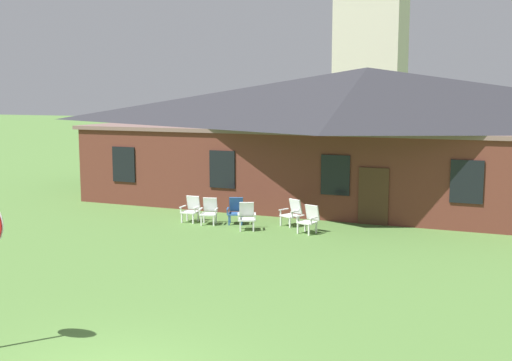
{
  "coord_description": "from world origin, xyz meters",
  "views": [
    {
      "loc": [
        6.05,
        -8.02,
        4.79
      ],
      "look_at": [
        -0.84,
        8.8,
        2.25
      ],
      "focal_mm": 44.2,
      "sensor_mm": 36.0,
      "label": 1
    }
  ],
  "objects_px": {
    "lawn_chair_by_porch": "(191,208)",
    "lawn_chair_middle": "(247,216)",
    "lawn_chair_right_end": "(292,212)",
    "lawn_chair_left_end": "(236,210)",
    "lawn_chair_far_side": "(309,219)",
    "lawn_chair_near_door": "(209,210)"
  },
  "relations": [
    {
      "from": "lawn_chair_near_door",
      "to": "lawn_chair_by_porch",
      "type": "bearing_deg",
      "value": 171.85
    },
    {
      "from": "lawn_chair_near_door",
      "to": "lawn_chair_far_side",
      "type": "height_order",
      "value": "same"
    },
    {
      "from": "lawn_chair_near_door",
      "to": "lawn_chair_middle",
      "type": "xyz_separation_m",
      "value": [
        1.65,
        -0.37,
        0.0
      ]
    },
    {
      "from": "lawn_chair_right_end",
      "to": "lawn_chair_far_side",
      "type": "height_order",
      "value": "same"
    },
    {
      "from": "lawn_chair_middle",
      "to": "lawn_chair_far_side",
      "type": "xyz_separation_m",
      "value": [
        2.21,
        0.31,
        0.0
      ]
    },
    {
      "from": "lawn_chair_left_end",
      "to": "lawn_chair_right_end",
      "type": "relative_size",
      "value": 1.0
    },
    {
      "from": "lawn_chair_by_porch",
      "to": "lawn_chair_middle",
      "type": "distance_m",
      "value": 2.5
    },
    {
      "from": "lawn_chair_near_door",
      "to": "lawn_chair_left_end",
      "type": "xyz_separation_m",
      "value": [
        0.88,
        0.44,
        0.0
      ]
    },
    {
      "from": "lawn_chair_left_end",
      "to": "lawn_chair_far_side",
      "type": "xyz_separation_m",
      "value": [
        2.98,
        -0.49,
        0.0
      ]
    },
    {
      "from": "lawn_chair_by_porch",
      "to": "lawn_chair_far_side",
      "type": "xyz_separation_m",
      "value": [
        4.66,
        -0.17,
        0.0
      ]
    },
    {
      "from": "lawn_chair_near_door",
      "to": "lawn_chair_right_end",
      "type": "height_order",
      "value": "same"
    },
    {
      "from": "lawn_chair_by_porch",
      "to": "lawn_chair_left_end",
      "type": "height_order",
      "value": "same"
    },
    {
      "from": "lawn_chair_left_end",
      "to": "lawn_chair_middle",
      "type": "distance_m",
      "value": 1.11
    },
    {
      "from": "lawn_chair_middle",
      "to": "lawn_chair_far_side",
      "type": "relative_size",
      "value": 1.0
    },
    {
      "from": "lawn_chair_by_porch",
      "to": "lawn_chair_middle",
      "type": "height_order",
      "value": "same"
    },
    {
      "from": "lawn_chair_by_porch",
      "to": "lawn_chair_far_side",
      "type": "bearing_deg",
      "value": -2.08
    },
    {
      "from": "lawn_chair_near_door",
      "to": "lawn_chair_left_end",
      "type": "distance_m",
      "value": 0.98
    },
    {
      "from": "lawn_chair_left_end",
      "to": "lawn_chair_right_end",
      "type": "distance_m",
      "value": 2.09
    },
    {
      "from": "lawn_chair_by_porch",
      "to": "lawn_chair_far_side",
      "type": "height_order",
      "value": "same"
    },
    {
      "from": "lawn_chair_left_end",
      "to": "lawn_chair_by_porch",
      "type": "bearing_deg",
      "value": -169.18
    },
    {
      "from": "lawn_chair_by_porch",
      "to": "lawn_chair_right_end",
      "type": "xyz_separation_m",
      "value": [
        3.72,
        0.75,
        0.0
      ]
    },
    {
      "from": "lawn_chair_by_porch",
      "to": "lawn_chair_right_end",
      "type": "relative_size",
      "value": 1.0
    }
  ]
}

